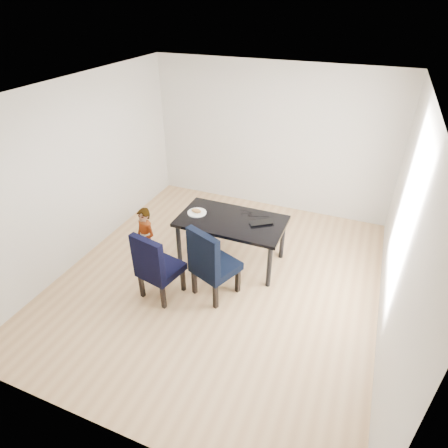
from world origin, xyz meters
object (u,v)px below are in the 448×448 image
at_px(chair_left, 160,264).
at_px(plate, 197,213).
at_px(child, 146,240).
at_px(laptop, 260,221).
at_px(dining_table, 231,240).
at_px(chair_right, 216,261).

bearing_deg(chair_left, plate, 99.44).
xyz_separation_m(chair_left, child, (-0.50, 0.43, -0.01)).
relative_size(child, plate, 3.54).
bearing_deg(laptop, child, -9.19).
bearing_deg(laptop, chair_left, 13.55).
relative_size(chair_left, child, 1.01).
bearing_deg(dining_table, chair_left, -119.56).
height_order(chair_right, plate, chair_right).
bearing_deg(chair_right, dining_table, 117.48).
distance_m(dining_table, plate, 0.68).
bearing_deg(chair_right, laptop, 90.98).
xyz_separation_m(plate, laptop, (0.98, 0.12, 0.01)).
distance_m(chair_right, child, 1.19).
relative_size(child, laptop, 2.90).
height_order(child, plate, child).
bearing_deg(chair_left, chair_right, 35.68).
bearing_deg(child, plate, 70.00).
height_order(chair_right, laptop, chair_right).
distance_m(chair_right, laptop, 0.97).
bearing_deg(laptop, plate, -28.54).
height_order(dining_table, laptop, laptop).
bearing_deg(laptop, dining_table, -21.04).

